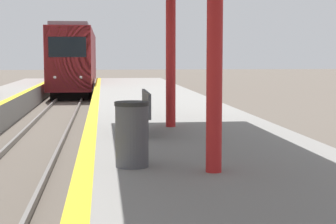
{
  "coord_description": "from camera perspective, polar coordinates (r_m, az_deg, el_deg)",
  "views": [
    {
      "loc": [
        1.95,
        -1.36,
        2.66
      ],
      "look_at": [
        4.72,
        22.46,
        0.2
      ],
      "focal_mm": 60.0,
      "sensor_mm": 36.0,
      "label": 1
    }
  ],
  "objects": [
    {
      "name": "bench",
      "position": [
        12.13,
        -2.79,
        0.09
      ],
      "size": [
        0.44,
        1.82,
        0.92
      ],
      "color": "#4C4C51",
      "rests_on": "platform_right"
    },
    {
      "name": "trash_bin",
      "position": [
        8.56,
        -3.68,
        -2.25
      ],
      "size": [
        0.53,
        0.53,
        1.0
      ],
      "color": "#4C4C51",
      "rests_on": "platform_right"
    },
    {
      "name": "train",
      "position": [
        42.7,
        -9.28,
        5.3
      ],
      "size": [
        2.61,
        21.84,
        4.55
      ],
      "color": "black",
      "rests_on": "ground"
    }
  ]
}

